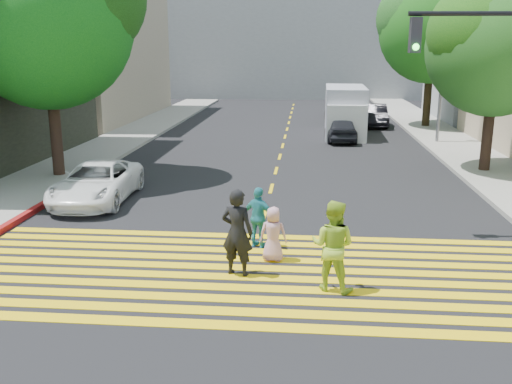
# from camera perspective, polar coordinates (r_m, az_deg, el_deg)

# --- Properties ---
(ground) EXTENTS (120.00, 120.00, 0.00)m
(ground) POSITION_cam_1_polar(r_m,az_deg,el_deg) (11.51, -1.36, -10.49)
(ground) COLOR black
(sidewalk_left) EXTENTS (3.00, 40.00, 0.15)m
(sidewalk_left) POSITION_cam_1_polar(r_m,az_deg,el_deg) (34.13, -11.49, 6.02)
(sidewalk_left) COLOR gray
(sidewalk_left) RESTS_ON ground
(sidewalk_right) EXTENTS (3.00, 60.00, 0.15)m
(sidewalk_right) POSITION_cam_1_polar(r_m,az_deg,el_deg) (26.83, 20.87, 3.16)
(sidewalk_right) COLOR gray
(sidewalk_right) RESTS_ON ground
(curb_red) EXTENTS (0.20, 8.00, 0.16)m
(curb_red) POSITION_cam_1_polar(r_m,az_deg,el_deg) (18.88, -20.47, -1.18)
(curb_red) COLOR maroon
(curb_red) RESTS_ON ground
(crosswalk) EXTENTS (13.40, 5.30, 0.01)m
(crosswalk) POSITION_cam_1_polar(r_m,az_deg,el_deg) (12.67, -0.71, -8.05)
(crosswalk) COLOR yellow
(crosswalk) RESTS_ON ground
(lane_line) EXTENTS (0.12, 34.40, 0.01)m
(lane_line) POSITION_cam_1_polar(r_m,az_deg,el_deg) (33.25, 3.03, 5.95)
(lane_line) COLOR yellow
(lane_line) RESTS_ON ground
(building_left_tan) EXTENTS (12.00, 16.00, 10.00)m
(building_left_tan) POSITION_cam_1_polar(r_m,az_deg,el_deg) (42.06, -19.58, 13.74)
(building_left_tan) COLOR tan
(building_left_tan) RESTS_ON ground
(backdrop_block) EXTENTS (30.00, 8.00, 12.00)m
(backdrop_block) POSITION_cam_1_polar(r_m,az_deg,el_deg) (58.40, 4.11, 15.42)
(backdrop_block) COLOR gray
(backdrop_block) RESTS_ON ground
(tree_left) EXTENTS (7.00, 6.52, 8.90)m
(tree_left) POSITION_cam_1_polar(r_m,az_deg,el_deg) (22.39, -20.08, 16.49)
(tree_left) COLOR black
(tree_left) RESTS_ON ground
(tree_right_near) EXTENTS (6.34, 6.16, 7.53)m
(tree_right_near) POSITION_cam_1_polar(r_m,az_deg,el_deg) (23.74, 23.07, 13.85)
(tree_right_near) COLOR black
(tree_right_near) RESTS_ON ground
(tree_right_far) EXTENTS (7.75, 7.37, 9.11)m
(tree_right_far) POSITION_cam_1_polar(r_m,az_deg,el_deg) (36.46, 17.41, 15.76)
(tree_right_far) COLOR black
(tree_right_far) RESTS_ON ground
(pedestrian_man) EXTENTS (0.79, 0.62, 1.93)m
(pedestrian_man) POSITION_cam_1_polar(r_m,az_deg,el_deg) (12.26, -1.89, -4.06)
(pedestrian_man) COLOR black
(pedestrian_man) RESTS_ON ground
(pedestrian_woman) EXTENTS (1.10, 0.98, 1.88)m
(pedestrian_woman) POSITION_cam_1_polar(r_m,az_deg,el_deg) (11.62, 7.68, -5.35)
(pedestrian_woman) COLOR #A0C630
(pedestrian_woman) RESTS_ON ground
(pedestrian_child) EXTENTS (0.65, 0.45, 1.29)m
(pedestrian_child) POSITION_cam_1_polar(r_m,az_deg,el_deg) (13.16, 1.73, -4.23)
(pedestrian_child) COLOR #CE96A7
(pedestrian_child) RESTS_ON ground
(pedestrian_extra) EXTENTS (0.96, 0.72, 1.52)m
(pedestrian_extra) POSITION_cam_1_polar(r_m,az_deg,el_deg) (14.01, 0.29, -2.57)
(pedestrian_extra) COLOR teal
(pedestrian_extra) RESTS_ON ground
(white_sedan) EXTENTS (2.22, 4.58, 1.26)m
(white_sedan) POSITION_cam_1_polar(r_m,az_deg,el_deg) (18.89, -15.65, 0.93)
(white_sedan) COLOR white
(white_sedan) RESTS_ON ground
(dark_car_near) EXTENTS (1.65, 3.85, 1.29)m
(dark_car_near) POSITION_cam_1_polar(r_m,az_deg,el_deg) (30.49, 8.49, 6.27)
(dark_car_near) COLOR black
(dark_car_near) RESTS_ON ground
(silver_car) EXTENTS (2.43, 5.14, 1.45)m
(silver_car) POSITION_cam_1_polar(r_m,az_deg,el_deg) (41.86, 8.39, 8.53)
(silver_car) COLOR gray
(silver_car) RESTS_ON ground
(dark_car_parked) EXTENTS (1.53, 4.16, 1.36)m
(dark_car_parked) POSITION_cam_1_polar(r_m,az_deg,el_deg) (36.69, 11.76, 7.52)
(dark_car_parked) COLOR black
(dark_car_parked) RESTS_ON ground
(white_van) EXTENTS (2.28, 5.75, 2.69)m
(white_van) POSITION_cam_1_polar(r_m,az_deg,el_deg) (32.36, 8.90, 7.84)
(white_van) COLOR #B0B0C2
(white_van) RESTS_ON ground
(street_lamp) EXTENTS (1.87, 0.56, 8.30)m
(street_lamp) POSITION_cam_1_polar(r_m,az_deg,el_deg) (30.28, 17.95, 13.52)
(street_lamp) COLOR slate
(street_lamp) RESTS_ON ground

